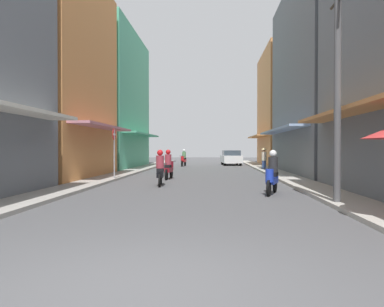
% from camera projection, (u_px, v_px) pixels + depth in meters
% --- Properties ---
extents(ground_plane, '(91.35, 91.35, 0.00)m').
position_uv_depth(ground_plane, '(200.00, 176.00, 21.09)').
color(ground_plane, '#4C4C4F').
extents(sidewalk_left, '(1.51, 49.52, 0.12)m').
position_uv_depth(sidewalk_left, '(118.00, 175.00, 21.38)').
color(sidewalk_left, '#9E9991').
rests_on(sidewalk_left, ground).
extents(sidewalk_right, '(1.51, 49.52, 0.12)m').
position_uv_depth(sidewalk_right, '(283.00, 176.00, 20.80)').
color(sidewalk_right, '#ADA89E').
rests_on(sidewalk_right, ground).
extents(building_left_mid, '(7.05, 8.69, 11.17)m').
position_uv_depth(building_left_mid, '(42.00, 76.00, 19.77)').
color(building_left_mid, '#D88C4C').
rests_on(building_left_mid, ground).
extents(building_left_far, '(7.05, 11.29, 11.23)m').
position_uv_depth(building_left_far, '(102.00, 101.00, 30.31)').
color(building_left_far, '#4CB28C').
rests_on(building_left_far, ground).
extents(building_right_mid, '(7.05, 12.29, 12.13)m').
position_uv_depth(building_right_mid, '(336.00, 79.00, 23.01)').
color(building_right_mid, slate).
rests_on(building_right_mid, ground).
extents(building_right_far, '(7.05, 9.38, 10.93)m').
position_uv_depth(building_right_far, '(294.00, 109.00, 34.83)').
color(building_right_far, '#D88C4C').
rests_on(building_right_far, ground).
extents(motorbike_black, '(0.55, 1.81, 1.58)m').
position_uv_depth(motorbike_black, '(160.00, 170.00, 15.84)').
color(motorbike_black, black).
rests_on(motorbike_black, ground).
extents(motorbike_red, '(0.56, 1.80, 1.58)m').
position_uv_depth(motorbike_red, '(184.00, 159.00, 33.33)').
color(motorbike_red, black).
rests_on(motorbike_red, ground).
extents(motorbike_maroon, '(0.55, 1.81, 1.58)m').
position_uv_depth(motorbike_maroon, '(169.00, 166.00, 19.25)').
color(motorbike_maroon, black).
rests_on(motorbike_maroon, ground).
extents(motorbike_blue, '(0.76, 1.74, 1.58)m').
position_uv_depth(motorbike_blue, '(272.00, 174.00, 12.92)').
color(motorbike_blue, black).
rests_on(motorbike_blue, ground).
extents(parked_car, '(2.06, 4.22, 1.45)m').
position_uv_depth(parked_car, '(231.00, 158.00, 35.64)').
color(parked_car, silver).
rests_on(parked_car, ground).
extents(pedestrian_foreground, '(0.44, 0.44, 1.70)m').
position_uv_depth(pedestrian_foreground, '(264.00, 158.00, 26.33)').
color(pedestrian_foreground, '#334C8C').
rests_on(pedestrian_foreground, ground).
extents(utility_pole, '(0.20, 1.20, 6.41)m').
position_uv_depth(utility_pole, '(338.00, 90.00, 10.22)').
color(utility_pole, '#4C4C4F').
rests_on(utility_pole, ground).
extents(street_sign_no_entry, '(0.07, 0.60, 2.65)m').
position_uv_depth(street_sign_no_entry, '(114.00, 147.00, 18.36)').
color(street_sign_no_entry, gray).
rests_on(street_sign_no_entry, ground).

